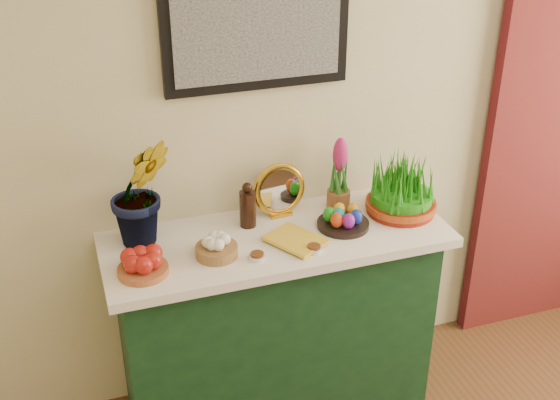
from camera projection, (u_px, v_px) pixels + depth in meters
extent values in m
cube|color=beige|center=(324.00, 98.00, 2.90)|extent=(4.00, 0.04, 2.70)
cube|color=black|center=(257.00, 20.00, 2.64)|extent=(0.74, 0.03, 0.54)
cube|color=#A5A5A5|center=(258.00, 21.00, 2.63)|extent=(0.66, 0.01, 0.46)
cube|color=#163D1F|center=(276.00, 326.00, 3.05)|extent=(1.30, 0.45, 0.85)
cube|color=white|center=(276.00, 238.00, 2.84)|extent=(1.40, 0.55, 0.04)
imported|color=#266D21|center=(139.00, 175.00, 2.64)|extent=(0.31, 0.27, 0.59)
cylinder|color=#9F552C|center=(143.00, 270.00, 2.57)|extent=(0.24, 0.24, 0.03)
cylinder|color=#94643B|center=(217.00, 251.00, 2.68)|extent=(0.16, 0.16, 0.04)
cylinder|color=black|center=(248.00, 209.00, 2.86)|extent=(0.07, 0.07, 0.15)
sphere|color=black|center=(247.00, 188.00, 2.81)|extent=(0.04, 0.04, 0.04)
cube|color=gold|center=(280.00, 214.00, 2.96)|extent=(0.10, 0.06, 0.01)
torus|color=gold|center=(279.00, 189.00, 2.93)|extent=(0.24, 0.07, 0.23)
cylinder|color=silver|center=(280.00, 190.00, 2.92)|extent=(0.18, 0.04, 0.18)
imported|color=gold|center=(282.00, 248.00, 2.71)|extent=(0.24, 0.26, 0.03)
cylinder|color=silver|center=(257.00, 257.00, 2.66)|extent=(0.06, 0.06, 0.02)
cylinder|color=#592D14|center=(257.00, 254.00, 2.66)|extent=(0.05, 0.05, 0.01)
cylinder|color=silver|center=(314.00, 250.00, 2.71)|extent=(0.06, 0.06, 0.02)
cylinder|color=#592D14|center=(314.00, 247.00, 2.70)|extent=(0.05, 0.05, 0.01)
cylinder|color=black|center=(343.00, 224.00, 2.88)|extent=(0.26, 0.26, 0.02)
ellipsoid|color=red|center=(337.00, 220.00, 2.82)|extent=(0.05, 0.05, 0.07)
ellipsoid|color=#172CA1|center=(356.00, 217.00, 2.84)|extent=(0.05, 0.05, 0.07)
ellipsoid|color=gold|center=(339.00, 210.00, 2.89)|extent=(0.05, 0.05, 0.07)
ellipsoid|color=#1A8B19|center=(329.00, 214.00, 2.86)|extent=(0.05, 0.05, 0.07)
ellipsoid|color=orange|center=(353.00, 210.00, 2.89)|extent=(0.05, 0.05, 0.07)
ellipsoid|color=#821A92|center=(349.00, 221.00, 2.81)|extent=(0.05, 0.05, 0.07)
ellipsoid|color=#0C8794|center=(339.00, 216.00, 2.85)|extent=(0.05, 0.05, 0.07)
cylinder|color=brown|center=(338.00, 199.00, 3.01)|extent=(0.10, 0.10, 0.08)
ellipsoid|color=#D42A7B|center=(340.00, 155.00, 2.91)|extent=(0.06, 0.06, 0.15)
cylinder|color=maroon|center=(400.00, 206.00, 2.98)|extent=(0.29, 0.29, 0.05)
cylinder|color=#A21910|center=(401.00, 204.00, 2.98)|extent=(0.30, 0.30, 0.03)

